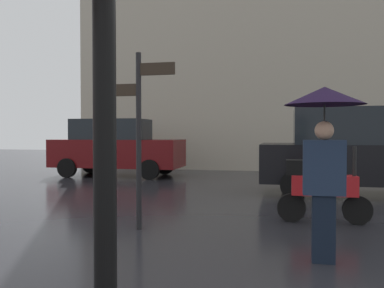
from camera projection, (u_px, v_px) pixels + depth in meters
pedestrian_with_umbrella at (324, 129)px, 4.59m from camera, size 0.89×0.89×1.96m
parked_scooter at (321, 188)px, 6.63m from camera, size 1.47×0.32×1.23m
parked_car_left at (116, 147)px, 13.93m from camera, size 4.33×1.84×1.91m
parked_car_right at (354, 152)px, 9.62m from camera, size 4.38×2.07×2.02m
street_signpost at (139, 122)px, 6.17m from camera, size 1.08×0.08×2.64m
building_block at (280, 18)px, 16.41m from camera, size 16.18×2.09×12.03m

